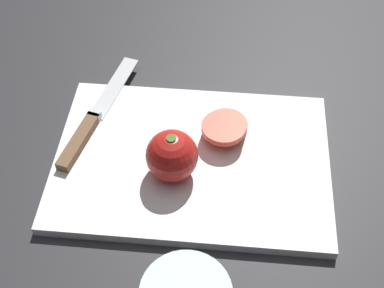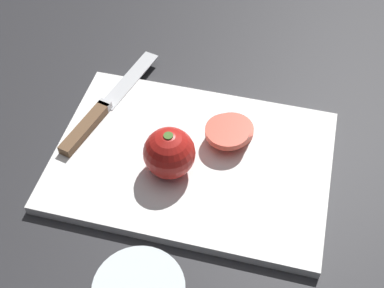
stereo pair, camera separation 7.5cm
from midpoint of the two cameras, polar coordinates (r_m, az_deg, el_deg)
ground_plane at (r=0.78m, az=-1.38°, el=-2.79°), size 3.00×3.00×0.00m
cutting_board at (r=0.78m, az=-2.75°, el=-1.95°), size 0.40×0.28×0.02m
whole_tomato at (r=0.73m, az=-5.10°, el=-1.42°), size 0.07×0.07×0.07m
knife at (r=0.83m, az=-13.69°, el=1.51°), size 0.08×0.25×0.01m
tomato_slice_stack_near at (r=0.79m, az=0.84°, el=1.70°), size 0.07×0.09×0.03m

